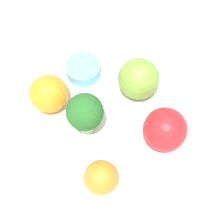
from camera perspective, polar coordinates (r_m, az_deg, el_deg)
ground_plane at (r=0.53m, az=-0.00°, el=-3.05°), size 6.00×6.00×0.00m
table_surface at (r=0.52m, az=-0.00°, el=-2.57°), size 1.20×1.20×0.02m
bowl at (r=0.50m, az=-0.00°, el=-1.34°), size 0.24×0.24×0.03m
broccoli at (r=0.44m, az=-3.85°, el=-0.63°), size 0.05×0.05×0.07m
apple_red at (r=0.48m, az=4.08°, el=5.10°), size 0.05×0.05×0.05m
apple_green at (r=0.45m, az=8.08°, el=-2.65°), size 0.05×0.05×0.05m
orange_front at (r=0.48m, az=-9.64°, el=2.79°), size 0.05×0.05×0.05m
orange_back at (r=0.43m, az=-1.69°, el=-9.90°), size 0.04×0.04×0.04m
small_cup at (r=0.52m, az=-4.20°, el=6.62°), size 0.05×0.05×0.02m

